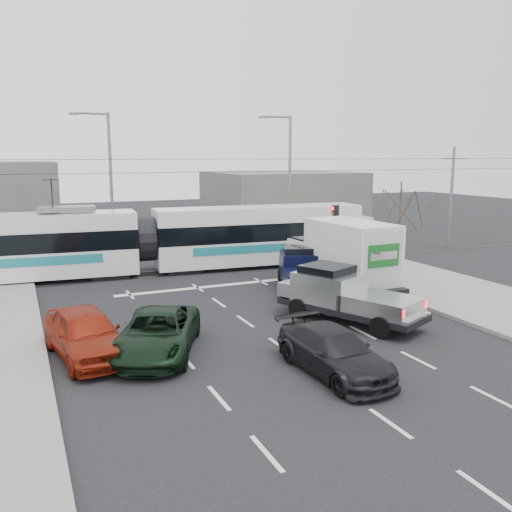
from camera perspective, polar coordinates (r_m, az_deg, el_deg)
name	(u,v)px	position (r m, az deg, el deg)	size (l,w,h in m)	color
ground	(284,316)	(21.99, 2.96, -6.35)	(120.00, 120.00, 0.00)	black
sidewalk_right	(455,292)	(27.14, 20.19, -3.58)	(6.00, 60.00, 0.15)	gray
rails	(204,269)	(30.96, -5.46, -1.42)	(60.00, 1.60, 0.03)	#33302D
building_right	(282,201)	(48.05, 2.77, 5.83)	(12.00, 10.00, 5.00)	slate
bare_tree	(400,210)	(27.45, 14.94, 4.75)	(2.40, 2.40, 5.00)	#47382B
traffic_signal	(336,223)	(30.14, 8.40, 3.45)	(0.44, 0.44, 3.60)	black
street_lamp_near	(287,175)	(36.88, 3.31, 8.50)	(2.38, 0.25, 9.00)	slate
street_lamp_far	(108,177)	(35.19, -15.33, 8.06)	(2.38, 0.25, 9.00)	slate
catenary	(203,201)	(30.41, -5.58, 5.73)	(60.00, 0.20, 7.00)	black
tram	(144,240)	(30.14, -11.66, 1.62)	(25.52, 4.68, 5.18)	white
silver_pickup	(343,294)	(21.46, 9.09, -4.00)	(4.13, 6.08, 2.10)	black
box_truck	(344,256)	(25.98, 9.20, -0.04)	(2.56, 6.88, 3.40)	black
navy_pickup	(300,270)	(26.10, 4.66, -1.44)	(3.33, 5.06, 2.01)	black
green_car	(157,333)	(18.04, -10.34, -7.98)	(2.32, 5.04, 1.40)	black
red_car	(86,333)	(18.26, -17.50, -7.76)	(1.88, 4.68, 1.59)	maroon
dark_car	(334,352)	(16.41, 8.21, -9.95)	(1.85, 4.55, 1.32)	black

